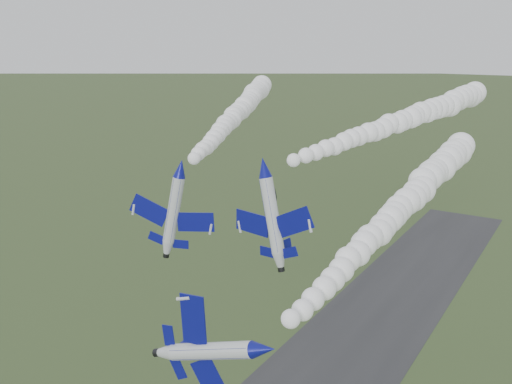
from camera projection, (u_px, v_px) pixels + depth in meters
jet_lead at (263, 350)px, 46.75m from camera, size 4.03×12.99×10.28m
smoke_trail_jet_lead at (403, 205)px, 77.59m from camera, size 9.37×69.73×5.03m
jet_pair_left at (180, 168)px, 74.26m from camera, size 11.55×13.55×3.97m
smoke_trail_jet_pair_left at (237, 112)px, 111.72m from camera, size 30.82×69.16×4.93m
jet_pair_right at (263, 167)px, 69.18m from camera, size 11.91×14.43×4.18m
smoke_trail_jet_pair_right at (406, 119)px, 96.25m from camera, size 14.38×67.18×4.72m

